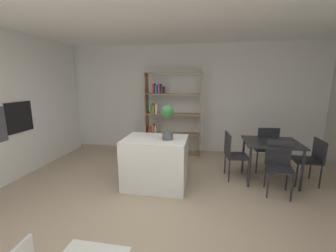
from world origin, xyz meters
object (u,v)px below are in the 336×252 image
(potted_plant_on_island, at_px, (168,119))
(dining_chair_near, at_px, (279,162))
(open_bookshelf, at_px, (168,114))
(dining_chair_far, at_px, (265,145))
(kitchen_island, at_px, (156,162))
(built_in_oven, at_px, (19,117))
(dining_table, at_px, (271,146))
(dining_chair_window_side, at_px, (311,157))
(dining_chair_island_side, at_px, (232,152))

(potted_plant_on_island, distance_m, dining_chair_near, 2.03)
(open_bookshelf, height_order, dining_chair_far, open_bookshelf)
(kitchen_island, xyz_separation_m, open_bookshelf, (-0.11, 1.89, 0.60))
(potted_plant_on_island, height_order, open_bookshelf, open_bookshelf)
(built_in_oven, distance_m, dining_chair_near, 4.87)
(built_in_oven, relative_size, dining_table, 0.60)
(dining_chair_far, height_order, dining_chair_near, dining_chair_far)
(kitchen_island, distance_m, dining_chair_window_side, 2.87)
(built_in_oven, height_order, dining_chair_far, built_in_oven)
(built_in_oven, bearing_deg, dining_table, 7.10)
(built_in_oven, bearing_deg, dining_chair_near, 1.98)
(kitchen_island, bearing_deg, open_bookshelf, 93.42)
(dining_chair_window_side, bearing_deg, dining_chair_far, -121.66)
(dining_chair_far, xyz_separation_m, dining_chair_near, (0.00, -0.86, -0.04))
(dining_chair_island_side, distance_m, dining_chair_near, 0.83)
(dining_chair_island_side, xyz_separation_m, dining_chair_far, (0.72, 0.44, 0.03))
(kitchen_island, bearing_deg, built_in_oven, -179.56)
(kitchen_island, distance_m, open_bookshelf, 1.98)
(dining_chair_near, bearing_deg, dining_chair_island_side, 157.59)
(kitchen_island, height_order, dining_table, kitchen_island)
(dining_chair_island_side, relative_size, dining_chair_far, 0.94)
(dining_table, bearing_deg, built_in_oven, -172.90)
(dining_table, relative_size, dining_chair_near, 1.10)
(dining_chair_window_side, bearing_deg, open_bookshelf, -114.13)
(potted_plant_on_island, relative_size, open_bookshelf, 0.28)
(potted_plant_on_island, bearing_deg, dining_chair_window_side, 13.50)
(dining_chair_window_side, bearing_deg, dining_chair_near, -58.05)
(potted_plant_on_island, bearing_deg, kitchen_island, 169.89)
(built_in_oven, relative_size, dining_chair_near, 0.66)
(built_in_oven, relative_size, kitchen_island, 0.53)
(dining_chair_window_side, xyz_separation_m, dining_chair_island_side, (-1.41, -0.01, 0.03))
(dining_chair_far, bearing_deg, dining_table, 81.68)
(potted_plant_on_island, distance_m, open_bookshelf, 1.97)
(kitchen_island, bearing_deg, dining_chair_near, 3.95)
(kitchen_island, bearing_deg, dining_chair_window_side, 11.64)
(dining_table, relative_size, dining_chair_far, 1.02)
(dining_table, height_order, dining_chair_island_side, dining_chair_island_side)
(potted_plant_on_island, height_order, dining_table, potted_plant_on_island)
(open_bookshelf, height_order, dining_chair_island_side, open_bookshelf)
(built_in_oven, bearing_deg, dining_chair_window_side, 6.20)
(built_in_oven, xyz_separation_m, open_bookshelf, (2.59, 1.91, -0.15))
(built_in_oven, distance_m, open_bookshelf, 3.22)
(built_in_oven, bearing_deg, dining_chair_island_side, 8.16)
(dining_chair_island_side, bearing_deg, built_in_oven, 91.50)
(open_bookshelf, distance_m, dining_chair_island_side, 2.06)
(dining_table, bearing_deg, dining_chair_near, -88.23)
(kitchen_island, relative_size, dining_table, 1.12)
(dining_chair_window_side, bearing_deg, dining_chair_island_side, -89.56)
(built_in_oven, height_order, dining_chair_window_side, built_in_oven)
(open_bookshelf, bearing_deg, potted_plant_on_island, -79.95)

